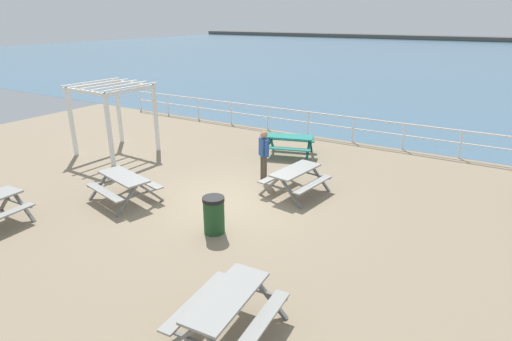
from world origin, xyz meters
name	(u,v)px	position (x,y,z in m)	size (l,w,h in m)	color
ground_plane	(230,204)	(0.00, 0.00, -0.10)	(30.00, 24.00, 0.20)	gray
sea_band	(457,57)	(0.00, 52.75, 0.00)	(142.00, 90.00, 0.01)	#476B84
distant_shoreline	(482,41)	(0.00, 95.75, 0.00)	(142.00, 6.00, 1.80)	#4C4C47
seaward_railing	(330,122)	(0.00, 7.75, 0.76)	(23.07, 0.07, 1.08)	white
picnic_table_near_right	(295,175)	(1.36, 1.50, 0.58)	(1.77, 2.00, 0.80)	gray
picnic_table_mid_centre	(124,182)	(-2.65, -1.53, 0.58)	(2.10, 1.88, 0.80)	gray
picnic_table_far_left	(289,141)	(-0.45, 4.69, 0.58)	(2.15, 1.95, 0.80)	#1E7A70
picnic_table_seaward	(227,305)	(3.02, -4.49, 0.58)	(1.65, 1.90, 0.80)	gray
visitor	(264,153)	(0.01, 1.93, 0.95)	(0.44, 0.38, 1.66)	#4C4233
lattice_pergola	(112,103)	(-6.40, 1.51, 2.00)	(2.54, 2.66, 2.70)	white
litter_bin	(214,215)	(0.71, -1.74, 0.48)	(0.55, 0.55, 0.95)	#1E4723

